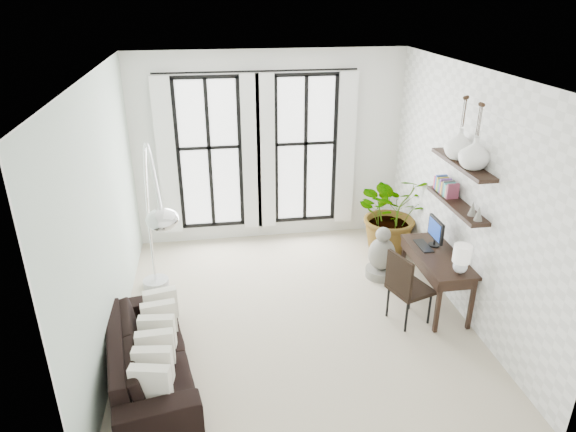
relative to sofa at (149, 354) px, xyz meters
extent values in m
plane|color=#B8AC92|center=(1.80, 0.93, -0.31)|extent=(5.00, 5.00, 0.00)
plane|color=white|center=(1.80, 0.93, 2.89)|extent=(5.00, 5.00, 0.00)
plane|color=#B7CCBC|center=(-0.45, 0.93, 1.29)|extent=(0.00, 5.00, 5.00)
plane|color=white|center=(4.05, 0.93, 1.29)|extent=(0.00, 5.00, 5.00)
plane|color=white|center=(1.80, 3.43, 1.29)|extent=(4.50, 0.00, 4.50)
cube|color=white|center=(0.80, 3.40, 1.24)|extent=(1.00, 0.02, 2.50)
cube|color=white|center=(0.12, 3.30, 1.24)|extent=(0.30, 0.04, 2.60)
cube|color=white|center=(1.48, 3.30, 1.24)|extent=(0.30, 0.04, 2.60)
cube|color=white|center=(2.40, 3.40, 1.24)|extent=(1.00, 0.02, 2.50)
cube|color=white|center=(1.72, 3.30, 1.24)|extent=(0.30, 0.04, 2.60)
cube|color=white|center=(3.08, 3.30, 1.24)|extent=(0.30, 0.04, 2.60)
cylinder|color=black|center=(1.60, 3.31, 2.57)|extent=(3.20, 0.03, 0.03)
cube|color=black|center=(3.91, 0.90, 1.19)|extent=(0.25, 1.30, 0.05)
cube|color=black|center=(3.91, 0.90, 1.74)|extent=(0.25, 1.30, 0.05)
cube|color=#E1385D|center=(3.91, 1.45, 1.30)|extent=(0.16, 0.03, 0.18)
cube|color=blue|center=(3.91, 1.40, 1.30)|extent=(0.16, 0.04, 0.18)
cube|color=gold|center=(3.91, 1.36, 1.30)|extent=(0.16, 0.04, 0.18)
cube|color=#38A866|center=(3.91, 1.31, 1.30)|extent=(0.16, 0.04, 0.18)
cube|color=#7448A8|center=(3.91, 1.27, 1.30)|extent=(0.16, 0.04, 0.18)
cube|color=#FBA537|center=(3.91, 1.22, 1.30)|extent=(0.16, 0.04, 0.18)
cube|color=#4E4E4E|center=(3.91, 1.18, 1.30)|extent=(0.16, 0.04, 0.18)
cube|color=#34B7B5|center=(3.91, 1.13, 1.30)|extent=(0.16, 0.04, 0.18)
cube|color=tan|center=(3.91, 1.09, 1.30)|extent=(0.16, 0.04, 0.18)
cube|color=#83344A|center=(3.91, 1.04, 1.30)|extent=(0.16, 0.04, 0.18)
cone|color=gray|center=(3.91, 0.50, 1.30)|extent=(0.10, 0.10, 0.18)
cone|color=gray|center=(3.91, 0.35, 1.30)|extent=(0.10, 0.10, 0.18)
imported|color=black|center=(0.00, 0.00, 0.00)|extent=(1.20, 2.25, 0.62)
cube|color=silver|center=(0.10, -0.70, 0.19)|extent=(0.40, 0.12, 0.40)
cube|color=silver|center=(0.10, -0.42, 0.19)|extent=(0.40, 0.12, 0.40)
cube|color=silver|center=(0.10, -0.14, 0.19)|extent=(0.40, 0.12, 0.40)
cube|color=silver|center=(0.10, 0.14, 0.19)|extent=(0.40, 0.12, 0.40)
cube|color=silver|center=(0.10, 0.42, 0.19)|extent=(0.40, 0.12, 0.40)
cube|color=silver|center=(0.10, 0.70, 0.19)|extent=(0.40, 0.12, 0.40)
imported|color=#2D7228|center=(3.70, 2.54, 0.39)|extent=(1.37, 1.21, 1.41)
cube|color=black|center=(3.75, 0.90, 0.46)|extent=(0.56, 1.33, 0.04)
cube|color=black|center=(3.73, 0.90, 0.36)|extent=(0.51, 1.27, 0.12)
cube|color=black|center=(3.52, 0.28, 0.07)|extent=(0.05, 0.05, 0.74)
cube|color=black|center=(3.98, 0.28, 0.07)|extent=(0.05, 0.05, 0.74)
cube|color=black|center=(3.52, 1.51, 0.07)|extent=(0.05, 0.05, 0.74)
cube|color=black|center=(3.98, 1.51, 0.07)|extent=(0.05, 0.05, 0.74)
cube|color=black|center=(3.80, 1.15, 0.73)|extent=(0.04, 0.42, 0.30)
cube|color=navy|center=(3.78, 1.15, 0.73)|extent=(0.00, 0.36, 0.24)
cube|color=black|center=(3.65, 1.15, 0.49)|extent=(0.15, 0.40, 0.02)
sphere|color=silver|center=(3.80, 0.38, 0.57)|extent=(0.18, 0.18, 0.18)
cylinder|color=white|center=(3.80, 0.38, 0.76)|extent=(0.22, 0.22, 0.22)
cube|color=black|center=(3.27, 0.60, 0.16)|extent=(0.61, 0.61, 0.05)
cube|color=black|center=(3.07, 0.53, 0.43)|extent=(0.19, 0.46, 0.53)
cylinder|color=black|center=(3.08, 0.41, -0.09)|extent=(0.03, 0.03, 0.44)
cylinder|color=black|center=(3.47, 0.41, -0.09)|extent=(0.03, 0.03, 0.44)
cylinder|color=black|center=(3.08, 0.79, -0.09)|extent=(0.03, 0.03, 0.44)
cylinder|color=black|center=(3.47, 0.79, -0.09)|extent=(0.03, 0.03, 0.44)
cylinder|color=silver|center=(-0.10, 1.99, -0.26)|extent=(0.37, 0.37, 0.10)
cylinder|color=silver|center=(-0.10, 1.99, 0.26)|extent=(0.04, 0.04, 1.04)
ellipsoid|color=silver|center=(0.30, 0.05, 1.61)|extent=(0.33, 0.33, 0.22)
cylinder|color=gray|center=(3.28, 1.75, -0.24)|extent=(0.46, 0.46, 0.14)
ellipsoid|color=gray|center=(3.28, 1.75, 0.07)|extent=(0.41, 0.41, 0.50)
sphere|color=gray|center=(3.28, 1.75, 0.39)|extent=(0.23, 0.23, 0.23)
imported|color=white|center=(3.91, 0.65, 1.95)|extent=(0.37, 0.37, 0.38)
imported|color=white|center=(3.91, 1.05, 1.95)|extent=(0.37, 0.37, 0.38)
camera|label=1|loc=(0.82, -4.78, 3.74)|focal=32.00mm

